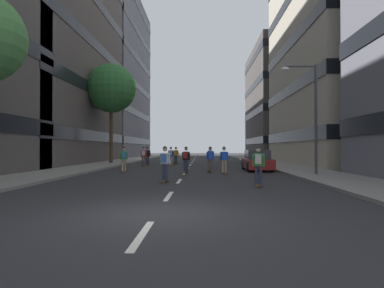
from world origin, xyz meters
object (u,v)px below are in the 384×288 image
(skater_8, at_px, (258,163))
(street_tree_mid, at_px, (111,89))
(skater_0, at_px, (224,159))
(skater_7, at_px, (144,155))
(skater_5, at_px, (147,154))
(parked_car_near, at_px, (257,161))
(skater_10, at_px, (171,155))
(skater_6, at_px, (210,158))
(skater_1, at_px, (211,155))
(skater_9, at_px, (186,158))
(skater_11, at_px, (165,162))
(skater_2, at_px, (148,155))
(skater_3, at_px, (176,155))
(skater_4, at_px, (124,158))
(streetlamp_right, at_px, (310,107))

(skater_8, bearing_deg, street_tree_mid, 122.51)
(skater_0, height_order, skater_7, same)
(skater_5, bearing_deg, skater_7, -82.84)
(parked_car_near, relative_size, skater_7, 2.47)
(skater_10, bearing_deg, skater_6, -67.12)
(parked_car_near, relative_size, skater_8, 2.47)
(skater_5, distance_m, skater_8, 22.21)
(street_tree_mid, xyz_separation_m, skater_6, (10.02, -10.63, -6.86))
(skater_1, bearing_deg, skater_9, -102.51)
(skater_5, relative_size, skater_11, 1.00)
(skater_2, bearing_deg, skater_3, 32.05)
(skater_2, distance_m, skater_8, 18.15)
(skater_2, xyz_separation_m, skater_3, (2.59, 1.62, -0.03))
(skater_3, distance_m, skater_4, 10.62)
(skater_7, distance_m, skater_11, 13.35)
(skater_9, height_order, skater_10, same)
(skater_0, xyz_separation_m, skater_8, (1.04, -6.84, 0.03))
(parked_car_near, relative_size, skater_10, 2.47)
(street_tree_mid, xyz_separation_m, skater_3, (6.80, -0.69, -6.86))
(street_tree_mid, relative_size, skater_2, 5.78)
(parked_car_near, height_order, streetlamp_right, streetlamp_right)
(skater_7, relative_size, skater_8, 1.00)
(skater_2, bearing_deg, skater_10, 5.72)
(skater_0, bearing_deg, streetlamp_right, -20.24)
(skater_1, height_order, skater_3, same)
(street_tree_mid, height_order, skater_4, street_tree_mid)
(skater_7, height_order, skater_9, same)
(skater_8, relative_size, skater_9, 1.00)
(skater_6, bearing_deg, skater_4, -177.04)
(skater_1, height_order, skater_10, same)
(street_tree_mid, bearing_deg, skater_1, -19.16)
(skater_2, xyz_separation_m, skater_11, (3.41, -14.93, 0.00))
(skater_2, height_order, skater_8, same)
(skater_4, bearing_deg, skater_5, 92.76)
(skater_2, relative_size, skater_6, 1.00)
(skater_2, distance_m, skater_3, 3.06)
(skater_4, bearing_deg, street_tree_mid, 110.27)
(skater_4, distance_m, skater_7, 6.60)
(street_tree_mid, relative_size, skater_9, 5.78)
(skater_2, distance_m, skater_6, 10.15)
(streetlamp_right, bearing_deg, street_tree_mid, 139.09)
(skater_3, bearing_deg, skater_6, -72.05)
(street_tree_mid, distance_m, skater_10, 9.61)
(street_tree_mid, bearing_deg, skater_9, -54.67)
(street_tree_mid, height_order, skater_3, street_tree_mid)
(street_tree_mid, xyz_separation_m, skater_9, (8.39, -11.84, -6.83))
(parked_car_near, distance_m, skater_6, 3.83)
(skater_5, height_order, skater_6, same)
(skater_3, xyz_separation_m, skater_11, (0.82, -16.56, 0.03))
(skater_5, relative_size, skater_10, 1.00)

